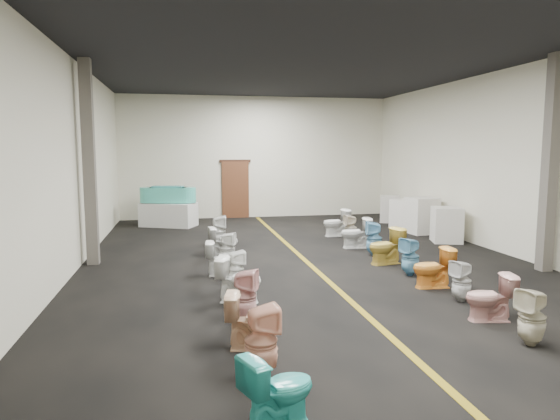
% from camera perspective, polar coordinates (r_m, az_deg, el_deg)
% --- Properties ---
extents(floor, '(16.00, 16.00, 0.00)m').
position_cam_1_polar(floor, '(11.24, 3.39, -6.22)').
color(floor, black).
rests_on(floor, ground).
extents(ceiling, '(16.00, 16.00, 0.00)m').
position_cam_1_polar(ceiling, '(11.11, 3.56, 17.00)').
color(ceiling, black).
rests_on(ceiling, ground).
extents(wall_back, '(10.00, 0.00, 10.00)m').
position_cam_1_polar(wall_back, '(18.79, -2.74, 6.03)').
color(wall_back, beige).
rests_on(wall_back, ground).
extents(wall_left, '(0.00, 16.00, 16.00)m').
position_cam_1_polar(wall_left, '(10.82, -23.17, 4.75)').
color(wall_left, beige).
rests_on(wall_left, ground).
extents(wall_right, '(0.00, 16.00, 16.00)m').
position_cam_1_polar(wall_right, '(13.13, 25.17, 4.95)').
color(wall_right, beige).
rests_on(wall_right, ground).
extents(aisle_stripe, '(0.12, 15.60, 0.01)m').
position_cam_1_polar(aisle_stripe, '(11.24, 3.39, -6.20)').
color(aisle_stripe, olive).
rests_on(aisle_stripe, floor).
extents(back_door, '(1.00, 0.10, 2.10)m').
position_cam_1_polar(back_door, '(18.69, -5.12, 2.32)').
color(back_door, '#562D19').
rests_on(back_door, floor).
extents(door_frame, '(1.15, 0.08, 0.10)m').
position_cam_1_polar(door_frame, '(18.65, -5.16, 5.60)').
color(door_frame, '#331C11').
rests_on(door_frame, back_door).
extents(column_left, '(0.25, 0.25, 4.50)m').
position_cam_1_polar(column_left, '(11.76, -20.98, 4.99)').
color(column_left, '#59544C').
rests_on(column_left, floor).
extents(column_right, '(0.25, 0.25, 4.50)m').
position_cam_1_polar(column_right, '(11.80, 28.50, 4.61)').
color(column_right, '#59544C').
rests_on(column_right, floor).
extents(display_table, '(1.97, 1.53, 0.78)m').
position_cam_1_polar(display_table, '(17.03, -12.62, -0.51)').
color(display_table, silver).
rests_on(display_table, floor).
extents(bathtub, '(1.83, 0.92, 0.55)m').
position_cam_1_polar(bathtub, '(16.96, -12.68, 1.77)').
color(bathtub, '#40BAA5').
rests_on(bathtub, display_table).
extents(appliance_crate_a, '(0.94, 0.94, 0.97)m').
position_cam_1_polar(appliance_crate_a, '(14.53, 18.51, -1.61)').
color(appliance_crate_a, silver).
rests_on(appliance_crate_a, floor).
extents(appliance_crate_b, '(0.88, 0.88, 1.10)m').
position_cam_1_polar(appliance_crate_b, '(15.80, 15.89, -0.61)').
color(appliance_crate_b, silver).
rests_on(appliance_crate_b, floor).
extents(appliance_crate_c, '(1.05, 1.05, 0.94)m').
position_cam_1_polar(appliance_crate_c, '(16.69, 14.34, -0.44)').
color(appliance_crate_c, silver).
rests_on(appliance_crate_c, floor).
extents(appliance_crate_d, '(0.86, 0.86, 0.93)m').
position_cam_1_polar(appliance_crate_d, '(17.96, 12.42, 0.12)').
color(appliance_crate_d, beige).
rests_on(appliance_crate_d, floor).
extents(toilet_left_0, '(0.81, 0.64, 0.72)m').
position_cam_1_polar(toilet_left_0, '(4.90, -0.17, -19.82)').
color(toilet_left_0, '#30B5B0').
rests_on(toilet_left_0, floor).
extents(toilet_left_1, '(0.42, 0.41, 0.83)m').
position_cam_1_polar(toilet_left_1, '(5.81, -2.16, -14.77)').
color(toilet_left_1, '#ECAA8D').
rests_on(toilet_left_1, floor).
extents(toilet_left_2, '(0.79, 0.56, 0.74)m').
position_cam_1_polar(toilet_left_2, '(6.58, -3.01, -12.54)').
color(toilet_left_2, '#E3B38C').
rests_on(toilet_left_2, floor).
extents(toilet_left_3, '(0.48, 0.47, 0.81)m').
position_cam_1_polar(toilet_left_3, '(7.48, -4.09, -9.83)').
color(toilet_left_3, '#D89D9B').
rests_on(toilet_left_3, floor).
extents(toilet_left_4, '(0.85, 0.66, 0.77)m').
position_cam_1_polar(toilet_left_4, '(8.48, -4.69, -7.96)').
color(toilet_left_4, white).
rests_on(toilet_left_4, floor).
extents(toilet_left_5, '(0.37, 0.36, 0.70)m').
position_cam_1_polar(toilet_left_5, '(9.33, -5.07, -6.78)').
color(toilet_left_5, white).
rests_on(toilet_left_5, floor).
extents(toilet_left_6, '(0.73, 0.47, 0.71)m').
position_cam_1_polar(toilet_left_6, '(10.26, -6.52, -5.51)').
color(toilet_left_6, silver).
rests_on(toilet_left_6, floor).
extents(toilet_left_7, '(0.43, 0.43, 0.73)m').
position_cam_1_polar(toilet_left_7, '(11.16, -6.03, -4.42)').
color(toilet_left_7, white).
rests_on(toilet_left_7, floor).
extents(toilet_left_8, '(0.74, 0.47, 0.71)m').
position_cam_1_polar(toilet_left_8, '(12.07, -6.47, -3.60)').
color(toilet_left_8, silver).
rests_on(toilet_left_8, floor).
extents(toilet_left_9, '(0.41, 0.40, 0.85)m').
position_cam_1_polar(toilet_left_9, '(13.04, -7.06, -2.51)').
color(toilet_left_9, silver).
rests_on(toilet_left_9, floor).
extents(toilet_right_2, '(0.44, 0.43, 0.77)m').
position_cam_1_polar(toilet_right_2, '(7.44, 26.85, -10.84)').
color(toilet_right_2, beige).
rests_on(toilet_right_2, floor).
extents(toilet_right_3, '(0.77, 0.53, 0.72)m').
position_cam_1_polar(toilet_right_3, '(8.20, 22.85, -9.20)').
color(toilet_right_3, '#D39A93').
rests_on(toilet_right_3, floor).
extents(toilet_right_4, '(0.39, 0.39, 0.71)m').
position_cam_1_polar(toilet_right_4, '(9.03, 20.05, -7.63)').
color(toilet_right_4, silver).
rests_on(toilet_right_4, floor).
extents(toilet_right_5, '(0.76, 0.46, 0.75)m').
position_cam_1_polar(toilet_right_5, '(9.73, 17.07, -6.32)').
color(toilet_right_5, orange).
rests_on(toilet_right_5, floor).
extents(toilet_right_6, '(0.46, 0.45, 0.78)m').
position_cam_1_polar(toilet_right_6, '(10.52, 14.66, -5.18)').
color(toilet_right_6, '#69AACA').
rests_on(toilet_right_6, floor).
extents(toilet_right_7, '(0.87, 0.59, 0.81)m').
position_cam_1_polar(toilet_right_7, '(11.42, 12.01, -4.07)').
color(toilet_right_7, gold).
rests_on(toilet_right_7, floor).
extents(toilet_right_8, '(0.46, 0.45, 0.84)m').
position_cam_1_polar(toilet_right_8, '(12.26, 10.71, -3.22)').
color(toilet_right_8, '#6CAAD0').
rests_on(toilet_right_8, floor).
extents(toilet_right_9, '(0.82, 0.52, 0.79)m').
position_cam_1_polar(toilet_right_9, '(13.12, 8.67, -2.61)').
color(toilet_right_9, silver).
rests_on(toilet_right_9, floor).
extents(toilet_right_10, '(0.36, 0.35, 0.75)m').
position_cam_1_polar(toilet_right_10, '(14.02, 8.08, -2.06)').
color(toilet_right_10, beige).
rests_on(toilet_right_10, floor).
extents(toilet_right_11, '(0.81, 0.50, 0.79)m').
position_cam_1_polar(toilet_right_11, '(14.82, 6.44, -1.46)').
color(toilet_right_11, white).
rests_on(toilet_right_11, floor).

